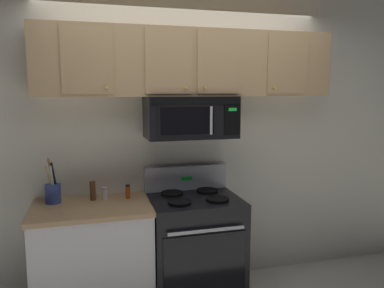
# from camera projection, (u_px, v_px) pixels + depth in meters

# --- Properties ---
(back_wall) EXTENTS (5.20, 0.10, 2.70)m
(back_wall) POSITION_uv_depth(u_px,v_px,m) (183.00, 140.00, 3.48)
(back_wall) COLOR silver
(back_wall) RESTS_ON ground_plane
(stove_range) EXTENTS (0.76, 0.69, 1.12)m
(stove_range) POSITION_uv_depth(u_px,v_px,m) (194.00, 246.00, 3.26)
(stove_range) COLOR black
(stove_range) RESTS_ON ground_plane
(over_range_microwave) EXTENTS (0.76, 0.43, 0.35)m
(over_range_microwave) POSITION_uv_depth(u_px,v_px,m) (190.00, 117.00, 3.21)
(over_range_microwave) COLOR black
(upper_cabinets) EXTENTS (2.50, 0.36, 0.55)m
(upper_cabinets) POSITION_uv_depth(u_px,v_px,m) (189.00, 63.00, 3.18)
(upper_cabinets) COLOR tan
(counter_segment) EXTENTS (0.93, 0.65, 0.90)m
(counter_segment) POSITION_uv_depth(u_px,v_px,m) (94.00, 259.00, 3.05)
(counter_segment) COLOR silver
(counter_segment) RESTS_ON ground_plane
(utensil_crock_blue) EXTENTS (0.12, 0.12, 0.37)m
(utensil_crock_blue) POSITION_uv_depth(u_px,v_px,m) (53.00, 192.00, 3.04)
(utensil_crock_blue) COLOR #384C9E
(utensil_crock_blue) RESTS_ON counter_segment
(salt_shaker) EXTENTS (0.04, 0.04, 0.10)m
(salt_shaker) POSITION_uv_depth(u_px,v_px,m) (105.00, 194.00, 3.13)
(salt_shaker) COLOR white
(salt_shaker) RESTS_ON counter_segment
(pepper_mill) EXTENTS (0.05, 0.05, 0.16)m
(pepper_mill) POSITION_uv_depth(u_px,v_px,m) (93.00, 191.00, 3.12)
(pepper_mill) COLOR brown
(pepper_mill) RESTS_ON counter_segment
(spice_jar) EXTENTS (0.04, 0.04, 0.12)m
(spice_jar) POSITION_uv_depth(u_px,v_px,m) (128.00, 192.00, 3.17)
(spice_jar) COLOR #C64C19
(spice_jar) RESTS_ON counter_segment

